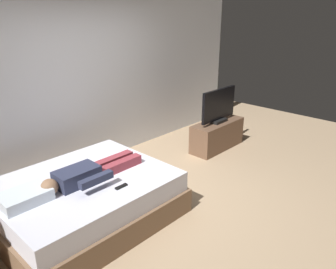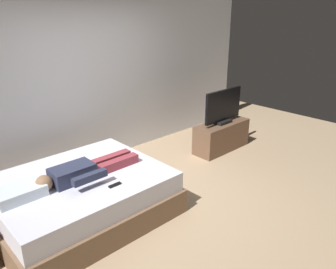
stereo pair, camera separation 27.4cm
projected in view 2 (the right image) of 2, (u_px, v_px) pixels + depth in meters
name	position (u px, v px, depth m)	size (l,w,h in m)	color
ground_plane	(163.00, 206.00, 4.23)	(10.00, 10.00, 0.00)	tan
back_wall	(103.00, 74.00, 5.26)	(6.40, 0.10, 2.80)	silver
bed	(81.00, 197.00, 3.94)	(1.99, 1.61, 0.54)	brown
pillow	(19.00, 192.00, 3.39)	(0.48, 0.34, 0.12)	white
person	(83.00, 171.00, 3.79)	(1.26, 0.46, 0.18)	#2D334C
remote	(115.00, 185.00, 3.63)	(0.15, 0.04, 0.02)	black
tv_stand	(221.00, 136.00, 5.85)	(1.10, 0.40, 0.50)	brown
tv	(223.00, 107.00, 5.66)	(0.88, 0.20, 0.59)	black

